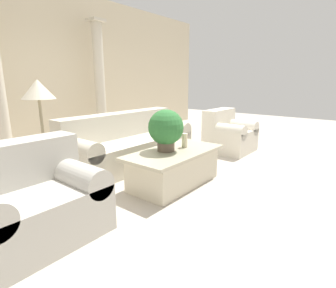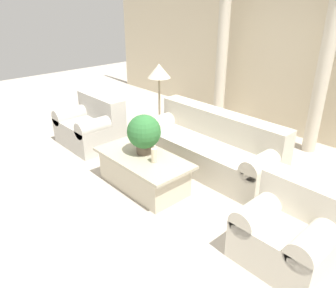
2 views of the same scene
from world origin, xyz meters
TOP-DOWN VIEW (x-y plane):
  - ground_plane at (0.00, 0.00)m, footprint 16.00×16.00m
  - wall_back at (0.00, 2.77)m, footprint 10.00×0.06m
  - sofa_long at (0.13, 0.59)m, footprint 2.28×0.85m
  - loveseat at (-1.88, -0.30)m, footprint 1.10×0.85m
  - coffee_table at (-0.11, -0.54)m, footprint 1.41×0.71m
  - potted_plant at (-0.18, -0.45)m, footprint 0.46×0.46m
  - pillar_candle at (0.13, -0.54)m, footprint 0.08×0.08m
  - floor_lamp at (-1.22, 0.73)m, footprint 0.40×0.40m
  - column_left at (-1.13, 2.31)m, footprint 0.31×0.31m
  - column_right at (0.90, 2.31)m, footprint 0.31×0.31m
  - armchair at (1.95, -0.32)m, footprint 0.87×0.81m

SIDE VIEW (x-z plane):
  - ground_plane at x=0.00m, z-range 0.00..0.00m
  - coffee_table at x=-0.11m, z-range 0.01..0.47m
  - sofa_long at x=0.13m, z-range -0.08..0.77m
  - armchair at x=1.95m, z-range -0.06..0.76m
  - loveseat at x=-1.88m, z-range -0.07..0.78m
  - pillar_candle at x=0.13m, z-range 0.47..0.67m
  - potted_plant at x=-0.18m, z-range 0.50..1.05m
  - floor_lamp at x=-1.22m, z-range 0.48..1.88m
  - column_left at x=-1.13m, z-range 0.03..2.66m
  - column_right at x=0.90m, z-range 0.03..2.66m
  - wall_back at x=0.00m, z-range 0.00..3.20m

